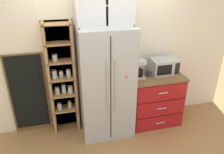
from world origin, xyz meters
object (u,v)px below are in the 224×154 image
Objects in this scene: bottle_cobalt at (156,68)px; coffee_maker at (139,68)px; refrigerator at (106,83)px; mug_charcoal at (148,73)px; microwave at (163,66)px; bottle_clear at (158,69)px; chalkboard_menu at (29,94)px.

coffee_maker is at bearing -174.72° from bottle_cobalt.
mug_charcoal is at bearing 2.53° from refrigerator.
bottle_clear reaches higher than microwave.
microwave is 0.31× the size of chalkboard_menu.
bottle_cobalt reaches higher than mug_charcoal.
bottle_clear is at bearing -3.95° from mug_charcoal.
microwave is 4.09× the size of mug_charcoal.
mug_charcoal is at bearing -7.78° from chalkboard_menu.
refrigerator reaches higher than bottle_cobalt.
refrigerator is 4.12× the size of microwave.
refrigerator is 0.59m from coffee_maker.
refrigerator is at bearing -13.73° from chalkboard_menu.
coffee_maker is 1.20× the size of bottle_cobalt.
bottle_clear is 0.05m from bottle_cobalt.
bottle_clear is (0.16, -0.01, 0.07)m from mug_charcoal.
mug_charcoal is 0.42× the size of bottle_cobalt.
bottle_cobalt is (0.16, 0.04, 0.06)m from mug_charcoal.
bottle_clear is 2.16m from chalkboard_menu.
bottle_clear is 1.02× the size of bottle_cobalt.
bottle_cobalt is at bearing 5.28° from coffee_maker.
bottle_cobalt is (-0.14, -0.01, -0.02)m from microwave.
microwave is at bearing 4.67° from refrigerator.
bottle_cobalt is at bearing 13.91° from mug_charcoal.
bottle_clear is at bearing -90.00° from bottle_cobalt.
microwave is at bearing 24.62° from bottle_clear.
chalkboard_menu reaches higher than microwave.
bottle_clear is (0.89, 0.02, 0.14)m from refrigerator.
coffee_maker is 1.85m from chalkboard_menu.
refrigerator is 0.73m from mug_charcoal.
mug_charcoal is (-0.30, -0.05, -0.08)m from microwave.
coffee_maker reaches higher than bottle_clear.
refrigerator is at bearing -177.47° from mug_charcoal.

